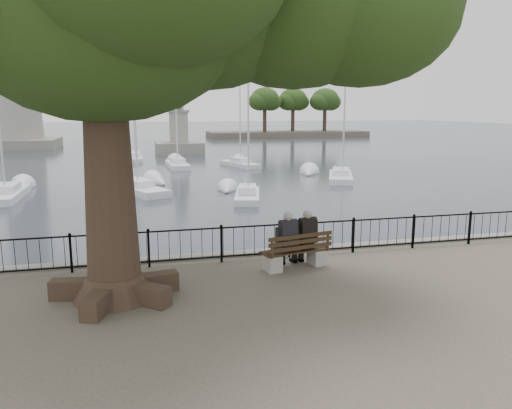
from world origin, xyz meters
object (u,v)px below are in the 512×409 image
object	(u,v)px
person_left	(285,242)
lighthouse	(14,55)
person_right	(304,239)
lion_monument	(179,136)
bench	(296,255)

from	to	relation	value
person_left	lighthouse	distance (m)	64.12
person_left	lighthouse	bearing A→B (deg)	107.06
person_right	lion_monument	bearing A→B (deg)	88.99
bench	person_left	xyz separation A→B (m)	(-0.30, 0.05, 0.38)
lion_monument	bench	bearing A→B (deg)	-91.35
person_left	lighthouse	size ratio (longest dim) A/B	0.06
person_right	lion_monument	distance (m)	48.32
person_left	person_right	size ratio (longest dim) A/B	1.00
person_right	bench	bearing A→B (deg)	-149.28
bench	lighthouse	world-z (taller)	lighthouse
bench	person_left	world-z (taller)	person_left
person_right	lion_monument	world-z (taller)	lion_monument
lighthouse	lion_monument	xyz separation A→B (m)	(20.00, -12.06, -10.02)
lighthouse	lion_monument	distance (m)	25.41
bench	lion_monument	bearing A→B (deg)	88.65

